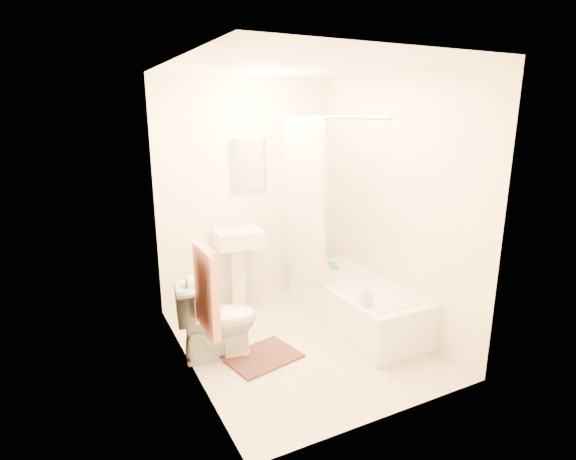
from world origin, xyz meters
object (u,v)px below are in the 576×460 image
bath_mat (262,357)px  soap_bottle (367,296)px  bathtub (356,303)px  toilet (217,320)px  sink (239,265)px

bath_mat → soap_bottle: soap_bottle is taller
bathtub → soap_bottle: size_ratio=8.69×
toilet → sink: size_ratio=0.72×
sink → soap_bottle: bearing=-60.6°
sink → bathtub: size_ratio=0.61×
toilet → sink: 1.04m
sink → bathtub: bearing=-41.2°
sink → soap_bottle: sink is taller
bathtub → bath_mat: bearing=-170.8°
soap_bottle → bathtub: bearing=62.9°
toilet → bathtub: toilet is taller
sink → bathtub: 1.29m
bath_mat → sink: bearing=78.9°
toilet → bath_mat: toilet is taller
sink → soap_bottle: size_ratio=5.31×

